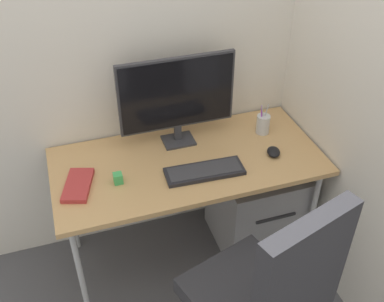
{
  "coord_description": "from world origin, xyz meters",
  "views": [
    {
      "loc": [
        -0.55,
        -1.77,
        2.15
      ],
      "look_at": [
        0.0,
        -0.07,
        0.82
      ],
      "focal_mm": 42.73,
      "sensor_mm": 36.0,
      "label": 1
    }
  ],
  "objects_px": {
    "monitor": "(178,96)",
    "desk_clamp_accessory": "(118,178)",
    "office_chair": "(268,295)",
    "pen_holder": "(263,124)",
    "notebook": "(78,185)",
    "mouse": "(274,152)",
    "filing_cabinet": "(256,204)",
    "keyboard": "(204,171)"
  },
  "relations": [
    {
      "from": "office_chair",
      "to": "notebook",
      "type": "height_order",
      "value": "office_chair"
    },
    {
      "from": "pen_holder",
      "to": "filing_cabinet",
      "type": "bearing_deg",
      "value": -114.2
    },
    {
      "from": "keyboard",
      "to": "office_chair",
      "type": "bearing_deg",
      "value": -85.35
    },
    {
      "from": "office_chair",
      "to": "keyboard",
      "type": "bearing_deg",
      "value": 94.65
    },
    {
      "from": "desk_clamp_accessory",
      "to": "filing_cabinet",
      "type": "bearing_deg",
      "value": 5.63
    },
    {
      "from": "pen_holder",
      "to": "desk_clamp_accessory",
      "type": "distance_m",
      "value": 0.86
    },
    {
      "from": "pen_holder",
      "to": "notebook",
      "type": "relative_size",
      "value": 0.77
    },
    {
      "from": "keyboard",
      "to": "pen_holder",
      "type": "relative_size",
      "value": 2.2
    },
    {
      "from": "mouse",
      "to": "keyboard",
      "type": "bearing_deg",
      "value": -158.94
    },
    {
      "from": "office_chair",
      "to": "notebook",
      "type": "relative_size",
      "value": 4.7
    },
    {
      "from": "monitor",
      "to": "desk_clamp_accessory",
      "type": "relative_size",
      "value": 11.35
    },
    {
      "from": "filing_cabinet",
      "to": "desk_clamp_accessory",
      "type": "relative_size",
      "value": 10.31
    },
    {
      "from": "mouse",
      "to": "notebook",
      "type": "bearing_deg",
      "value": -166.74
    },
    {
      "from": "notebook",
      "to": "office_chair",
      "type": "bearing_deg",
      "value": -30.5
    },
    {
      "from": "office_chair",
      "to": "desk_clamp_accessory",
      "type": "distance_m",
      "value": 0.87
    },
    {
      "from": "filing_cabinet",
      "to": "mouse",
      "type": "bearing_deg",
      "value": -83.89
    },
    {
      "from": "keyboard",
      "to": "desk_clamp_accessory",
      "type": "height_order",
      "value": "desk_clamp_accessory"
    },
    {
      "from": "mouse",
      "to": "notebook",
      "type": "distance_m",
      "value": 1.0
    },
    {
      "from": "mouse",
      "to": "monitor",
      "type": "bearing_deg",
      "value": 163.92
    },
    {
      "from": "office_chair",
      "to": "notebook",
      "type": "distance_m",
      "value": 1.0
    },
    {
      "from": "office_chair",
      "to": "monitor",
      "type": "bearing_deg",
      "value": 95.62
    },
    {
      "from": "keyboard",
      "to": "monitor",
      "type": "bearing_deg",
      "value": 97.65
    },
    {
      "from": "filing_cabinet",
      "to": "notebook",
      "type": "height_order",
      "value": "notebook"
    },
    {
      "from": "filing_cabinet",
      "to": "mouse",
      "type": "relative_size",
      "value": 6.1
    },
    {
      "from": "filing_cabinet",
      "to": "pen_holder",
      "type": "bearing_deg",
      "value": 65.8
    },
    {
      "from": "notebook",
      "to": "desk_clamp_accessory",
      "type": "height_order",
      "value": "desk_clamp_accessory"
    },
    {
      "from": "office_chair",
      "to": "mouse",
      "type": "xyz_separation_m",
      "value": [
        0.34,
        0.68,
        0.17
      ]
    },
    {
      "from": "keyboard",
      "to": "pen_holder",
      "type": "distance_m",
      "value": 0.49
    },
    {
      "from": "monitor",
      "to": "pen_holder",
      "type": "bearing_deg",
      "value": -8.51
    },
    {
      "from": "mouse",
      "to": "notebook",
      "type": "relative_size",
      "value": 0.39
    },
    {
      "from": "keyboard",
      "to": "desk_clamp_accessory",
      "type": "xyz_separation_m",
      "value": [
        -0.42,
        0.06,
        0.02
      ]
    },
    {
      "from": "monitor",
      "to": "pen_holder",
      "type": "relative_size",
      "value": 3.37
    },
    {
      "from": "monitor",
      "to": "desk_clamp_accessory",
      "type": "bearing_deg",
      "value": -146.71
    },
    {
      "from": "pen_holder",
      "to": "notebook",
      "type": "distance_m",
      "value": 1.04
    },
    {
      "from": "filing_cabinet",
      "to": "keyboard",
      "type": "height_order",
      "value": "keyboard"
    },
    {
      "from": "monitor",
      "to": "mouse",
      "type": "relative_size",
      "value": 6.72
    },
    {
      "from": "filing_cabinet",
      "to": "desk_clamp_accessory",
      "type": "xyz_separation_m",
      "value": [
        -0.8,
        -0.08,
        0.47
      ]
    },
    {
      "from": "keyboard",
      "to": "mouse",
      "type": "bearing_deg",
      "value": 4.59
    },
    {
      "from": "office_chair",
      "to": "pen_holder",
      "type": "xyz_separation_m",
      "value": [
        0.37,
        0.88,
        0.21
      ]
    },
    {
      "from": "keyboard",
      "to": "mouse",
      "type": "height_order",
      "value": "mouse"
    },
    {
      "from": "filing_cabinet",
      "to": "keyboard",
      "type": "bearing_deg",
      "value": -159.92
    },
    {
      "from": "filing_cabinet",
      "to": "keyboard",
      "type": "relative_size",
      "value": 1.39
    }
  ]
}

